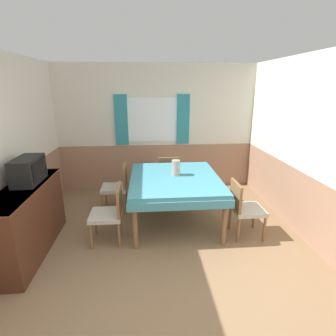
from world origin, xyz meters
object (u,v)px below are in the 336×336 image
Objects in this scene: chair_head_window at (169,174)px; sideboard at (27,220)px; vase at (176,168)px; chair_left_far at (118,185)px; chair_left_near at (110,212)px; chair_right_near at (244,207)px; tv at (28,170)px; dining_table at (175,183)px.

chair_head_window is 0.53× the size of sideboard.
vase is (2.04, 0.77, 0.43)m from sideboard.
chair_head_window is at bearing -59.69° from chair_left_far.
chair_head_window and chair_left_near have the same top height.
chair_head_window is 3.38× the size of vase.
chair_right_near is 1.86m from chair_head_window.
chair_right_near is at bearing -32.41° from vase.
tv is 2.10m from vase.
vase is at bearing -122.41° from chair_right_near.
dining_table is 1.04× the size of sideboard.
chair_head_window is at bearing 41.16° from sideboard.
sideboard is 0.65m from tv.
chair_left_far is 1.00× the size of chair_left_near.
sideboard is (-2.02, -0.68, -0.20)m from dining_table.
tv is at bearing -163.85° from vase.
tv is at bearing 134.87° from chair_left_far.
sideboard reaches higher than chair_left_far.
chair_left_far and chair_head_window have the same top height.
chair_head_window is 1.57× the size of tv.
dining_table is 2.14m from sideboard.
chair_left_far is at bearing 44.87° from tv.
chair_head_window is (-0.97, 1.59, 0.00)m from chair_right_near.
tv is (0.03, 0.18, 0.63)m from sideboard.
chair_left_far is at bearing 156.42° from vase.
chair_left_near is at bearing -90.00° from chair_right_near.
chair_right_near is 0.53× the size of sideboard.
tv is (-1.99, -0.50, 0.42)m from dining_table.
tv reaches higher than chair_head_window.
tv reaches higher than chair_right_near.
chair_head_window is 2.62m from tv.
chair_right_near is 1.00× the size of chair_left_near.
chair_left_near is 0.53× the size of sideboard.
chair_head_window is at bearing -148.79° from chair_right_near.
chair_left_far is at bearing -118.06° from chair_right_near.
chair_left_near is at bearing -121.21° from chair_head_window.
vase is (0.99, 0.60, 0.44)m from chair_left_near.
dining_table is 1.95× the size of chair_left_near.
sideboard is (-2.02, -1.76, 0.01)m from chair_head_window.
chair_left_far is 1.12m from chair_head_window.
chair_left_far is 1.03m from chair_left_near.
tv is at bearing -165.85° from dining_table.
chair_left_near is at bearing -0.79° from tv.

